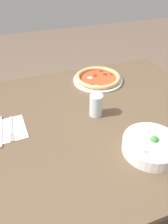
{
  "coord_description": "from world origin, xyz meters",
  "views": [
    {
      "loc": [
        0.34,
        0.76,
        1.39
      ],
      "look_at": [
        0.05,
        -0.03,
        0.76
      ],
      "focal_mm": 35.0,
      "sensor_mm": 36.0,
      "label": 1
    }
  ],
  "objects_px": {
    "knife": "(1,130)",
    "glass": "(96,105)",
    "pizza": "(98,78)",
    "fork": "(12,128)",
    "bowl": "(151,145)"
  },
  "relations": [
    {
      "from": "knife",
      "to": "pizza",
      "type": "bearing_deg",
      "value": 118.66
    },
    {
      "from": "pizza",
      "to": "glass",
      "type": "relative_size",
      "value": 2.75
    },
    {
      "from": "bowl",
      "to": "glass",
      "type": "xyz_separation_m",
      "value": [
        0.11,
        -0.3,
        0.02
      ]
    },
    {
      "from": "fork",
      "to": "glass",
      "type": "height_order",
      "value": "glass"
    },
    {
      "from": "pizza",
      "to": "knife",
      "type": "height_order",
      "value": "pizza"
    },
    {
      "from": "knife",
      "to": "glass",
      "type": "height_order",
      "value": "glass"
    },
    {
      "from": "bowl",
      "to": "fork",
      "type": "bearing_deg",
      "value": -32.61
    },
    {
      "from": "glass",
      "to": "fork",
      "type": "bearing_deg",
      "value": -4.26
    },
    {
      "from": "bowl",
      "to": "knife",
      "type": "bearing_deg",
      "value": -30.91
    },
    {
      "from": "pizza",
      "to": "bowl",
      "type": "xyz_separation_m",
      "value": [
        0.03,
        0.61,
        0.01
      ]
    },
    {
      "from": "pizza",
      "to": "bowl",
      "type": "bearing_deg",
      "value": 87.25
    },
    {
      "from": "pizza",
      "to": "fork",
      "type": "xyz_separation_m",
      "value": [
        0.54,
        0.28,
        -0.01
      ]
    },
    {
      "from": "bowl",
      "to": "glass",
      "type": "height_order",
      "value": "glass"
    },
    {
      "from": "bowl",
      "to": "pizza",
      "type": "bearing_deg",
      "value": -92.75
    },
    {
      "from": "pizza",
      "to": "knife",
      "type": "xyz_separation_m",
      "value": [
        0.59,
        0.27,
        -0.01
      ]
    }
  ]
}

